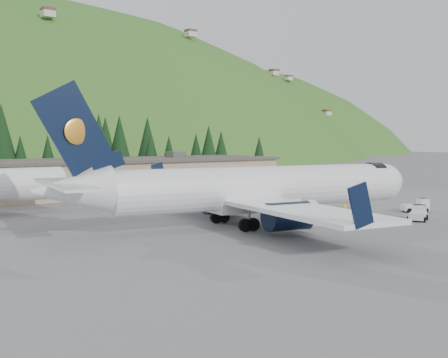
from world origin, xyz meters
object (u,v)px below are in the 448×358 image
airliner (253,189)px  ramp_worker (345,209)px  baggage_tug_a (418,214)px  baggage_tug_b (417,206)px  terminal_building (58,178)px

airliner → ramp_worker: size_ratio=20.51×
baggage_tug_a → ramp_worker: bearing=104.9°
airliner → baggage_tug_a: 17.21m
baggage_tug_b → ramp_worker: bearing=-159.0°
airliner → ramp_worker: airliner is taller
terminal_building → ramp_worker: bearing=-70.1°
airliner → baggage_tug_a: (15.18, -7.63, -2.72)m
baggage_tug_a → baggage_tug_b: size_ratio=0.99×
baggage_tug_b → baggage_tug_a: bearing=-115.8°
baggage_tug_a → baggage_tug_b: bearing=8.4°
baggage_tug_a → baggage_tug_b: 6.78m
airliner → baggage_tug_b: airliner is taller
baggage_tug_b → ramp_worker: 10.40m
baggage_tug_b → terminal_building: size_ratio=0.04×
ramp_worker → terminal_building: bearing=-68.4°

